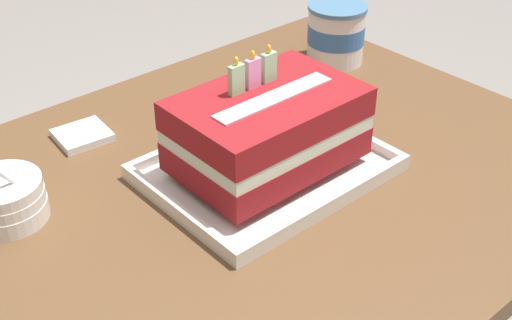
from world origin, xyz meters
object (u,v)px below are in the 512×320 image
Objects in this scene: birthday_cake at (267,128)px; napkin_pile at (82,135)px; ice_cream_tub at (336,33)px; foil_tray at (267,170)px; bowl_stack at (5,200)px.

napkin_pile is (-0.16, 0.27, -0.07)m from birthday_cake.
birthday_cake is 2.30× the size of ice_cream_tub.
ice_cream_tub reaches higher than foil_tray.
birthday_cake reaches higher than foil_tray.
foil_tray is at bearing -24.69° from bowl_stack.
foil_tray is at bearing -150.65° from ice_cream_tub.
birthday_cake is (-0.00, 0.00, 0.07)m from foil_tray.
birthday_cake is 2.37× the size of bowl_stack.
birthday_cake is 0.32m from napkin_pile.
birthday_cake reaches higher than ice_cream_tub.
bowl_stack is 1.26× the size of napkin_pile.
bowl_stack is at bearing -147.07° from napkin_pile.
foil_tray is 2.96× the size of ice_cream_tub.
ice_cream_tub reaches higher than napkin_pile.
ice_cream_tub is at bearing 29.35° from foil_tray.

